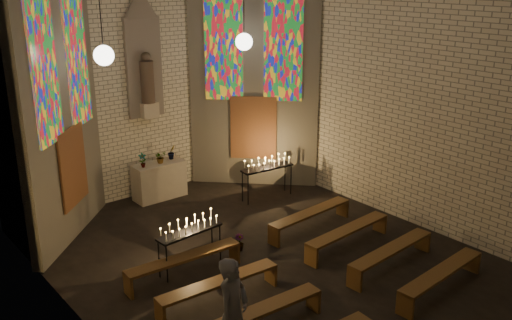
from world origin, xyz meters
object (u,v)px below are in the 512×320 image
Objects in this scene: aisle_flower_pot at (239,242)px; visitor at (233,312)px; votive_stand_left at (190,228)px; altar at (159,180)px; votive_stand_right at (267,165)px.

aisle_flower_pot is 3.86m from visitor.
aisle_flower_pot is 0.26× the size of votive_stand_left.
altar is at bearing 45.09° from visitor.
visitor is (-4.84, -4.92, -0.04)m from votive_stand_right.
votive_stand_left is 4.23m from votive_stand_right.
votive_stand_right is (2.47, 1.96, 0.76)m from aisle_flower_pot.
votive_stand_right is 0.84× the size of visitor.
visitor is (-1.10, -2.95, -0.01)m from votive_stand_left.
altar is 3.83m from aisle_flower_pot.
votive_stand_left is 0.81× the size of visitor.
votive_stand_left is (-1.47, -3.82, 0.42)m from altar.
visitor is (-2.37, -2.96, 0.72)m from aisle_flower_pot.
votive_stand_right reaches higher than altar.
votive_stand_right is (3.74, 1.97, 0.03)m from votive_stand_left.
altar is 7.25m from visitor.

